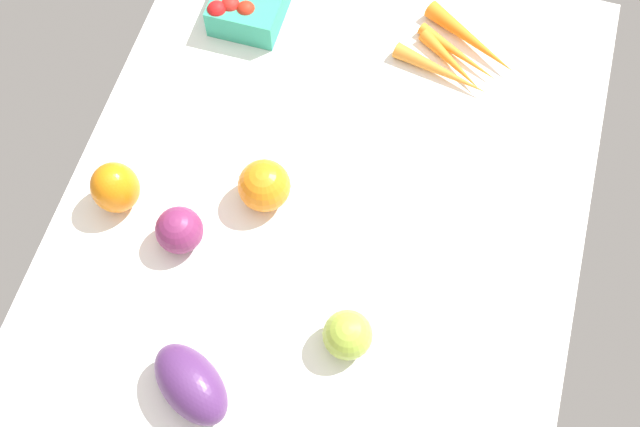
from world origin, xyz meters
The scene contains 8 objects.
tablecloth centered at (0.00, 0.00, 1.00)cm, with size 104.00×76.00×2.00cm, color white.
red_onion_near_basket centered at (8.56, -18.28, 5.42)cm, with size 6.83×6.83×6.83cm, color #792656.
carrot_bunch centered at (-33.53, 13.57, 3.31)cm, with size 16.26×20.23×2.99cm.
heirloom_tomato_orange centered at (-1.24, -8.75, 5.86)cm, with size 7.72×7.72×7.72cm, color orange.
heirloom_tomato_green centered at (16.69, 8.57, 5.37)cm, with size 6.75×6.75×6.75cm, color #9AB53B.
berry_basket centered at (-32.24, -21.55, 5.15)cm, with size 11.26×11.26×6.73cm.
eggplant centered at (28.64, -9.23, 5.67)cm, with size 12.44×7.34×7.34cm, color #522A64.
bell_pepper_orange centered at (5.12, -29.20, 6.27)cm, with size 6.98×6.98×8.55cm, color orange.
Camera 1 is at (43.90, 12.48, 104.48)cm, focal length 42.80 mm.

